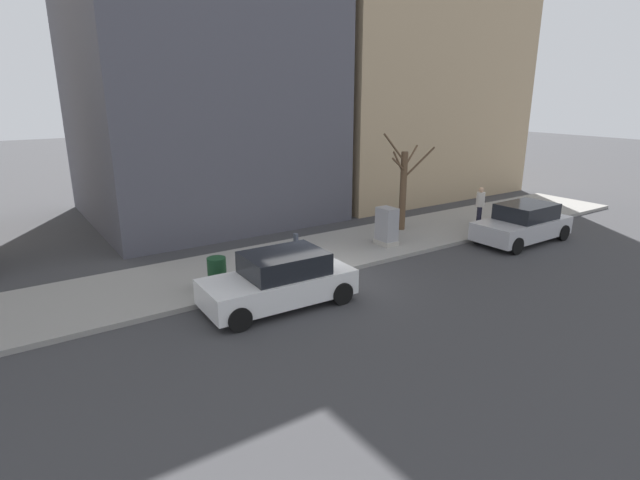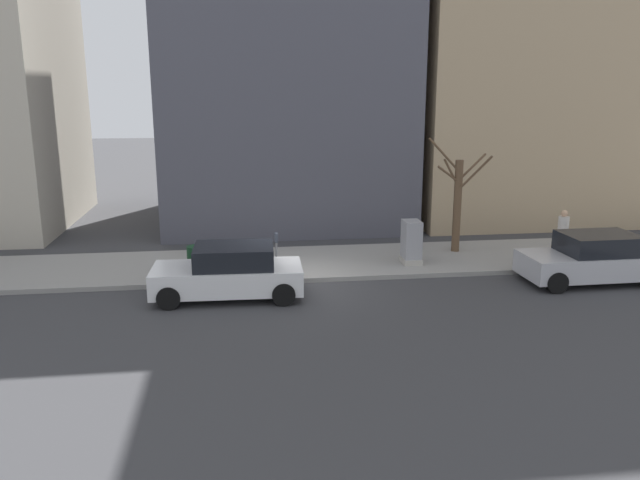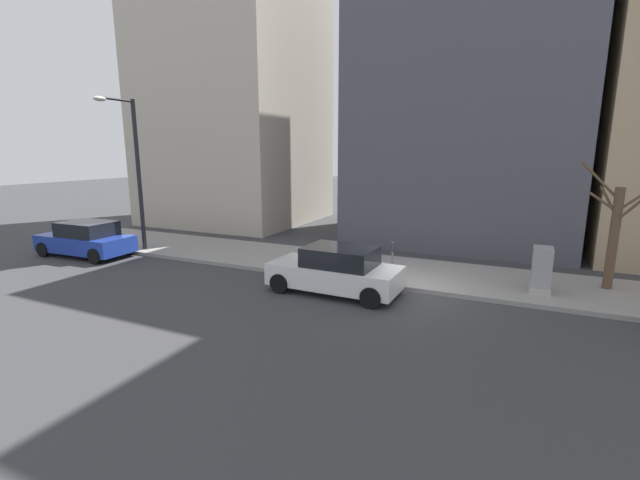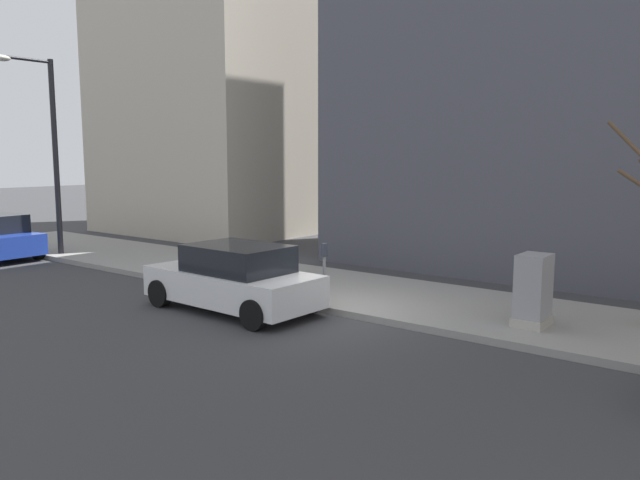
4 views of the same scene
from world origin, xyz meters
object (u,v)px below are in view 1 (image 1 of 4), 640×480
object	(u,v)px
pedestrian_near_meter	(480,204)
parked_car_silver	(523,224)
office_block_center	(193,26)
utility_box	(387,227)
parking_meter	(296,250)
trash_bin	(217,272)
bare_tree	(403,187)
parked_car_white	(280,280)

from	to	relation	value
pedestrian_near_meter	parked_car_silver	bearing A→B (deg)	-145.15
office_block_center	utility_box	bearing A→B (deg)	-159.28
parked_car_silver	parking_meter	world-z (taller)	parked_car_silver
office_block_center	parked_car_silver	bearing A→B (deg)	-143.66
parking_meter	office_block_center	distance (m)	12.69
trash_bin	bare_tree	bearing A→B (deg)	-79.35
bare_tree	office_block_center	size ratio (longest dim) A/B	0.24
parking_meter	utility_box	bearing A→B (deg)	-79.37
utility_box	office_block_center	world-z (taller)	office_block_center
parked_car_white	parking_meter	xyz separation A→B (m)	(1.48, -1.43, 0.24)
parked_car_white	trash_bin	world-z (taller)	parked_car_white
parked_car_silver	bare_tree	bearing A→B (deg)	39.19
utility_box	pedestrian_near_meter	world-z (taller)	pedestrian_near_meter
parked_car_silver	pedestrian_near_meter	world-z (taller)	pedestrian_near_meter
parked_car_silver	office_block_center	size ratio (longest dim) A/B	0.25
parked_car_silver	parked_car_white	bearing A→B (deg)	89.06
parking_meter	bare_tree	xyz separation A→B (m)	(2.14, -6.52, 1.00)
trash_bin	parked_car_white	bearing A→B (deg)	-151.70
pedestrian_near_meter	office_block_center	size ratio (longest dim) A/B	0.10
utility_box	pedestrian_near_meter	xyz separation A→B (m)	(-0.05, -5.29, 0.24)
parked_car_white	utility_box	size ratio (longest dim) A/B	2.97
bare_tree	office_block_center	distance (m)	11.72
parked_car_white	trash_bin	size ratio (longest dim) A/B	4.73
trash_bin	office_block_center	bearing A→B (deg)	-19.74
utility_box	office_block_center	xyz separation A→B (m)	(9.31, 3.52, 7.66)
utility_box	pedestrian_near_meter	bearing A→B (deg)	-90.56
parked_car_silver	office_block_center	distance (m)	16.43
parked_car_silver	parked_car_white	world-z (taller)	same
parked_car_white	office_block_center	xyz separation A→B (m)	(11.64, -2.44, 7.78)
bare_tree	office_block_center	xyz separation A→B (m)	(8.02, 5.51, 6.54)
parked_car_white	utility_box	bearing A→B (deg)	-66.87
parking_meter	parked_car_silver	bearing A→B (deg)	-98.89
bare_tree	parked_car_white	bearing A→B (deg)	114.50
parked_car_white	utility_box	xyz separation A→B (m)	(2.33, -5.96, 0.11)
utility_box	trash_bin	world-z (taller)	utility_box
parked_car_silver	utility_box	size ratio (longest dim) A/B	2.96
bare_tree	utility_box	bearing A→B (deg)	122.94
office_block_center	parking_meter	bearing A→B (deg)	174.34
parking_meter	utility_box	distance (m)	4.61
parked_car_silver	parking_meter	distance (m)	9.70
parked_car_white	bare_tree	distance (m)	8.83
trash_bin	utility_box	bearing A→B (deg)	-86.73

